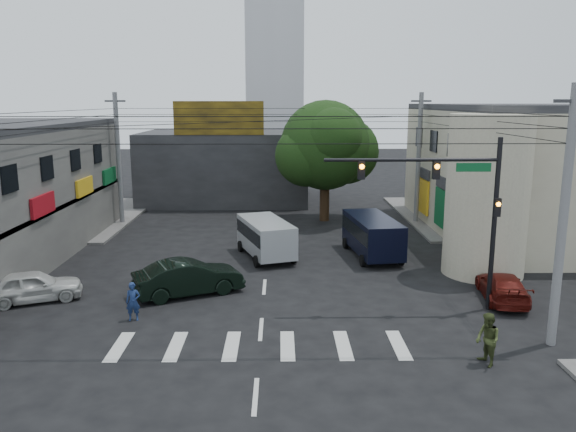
{
  "coord_description": "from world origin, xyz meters",
  "views": [
    {
      "loc": [
        0.74,
        -23.24,
        8.6
      ],
      "look_at": [
        1.14,
        4.0,
        3.01
      ],
      "focal_mm": 35.0,
      "sensor_mm": 36.0,
      "label": 1
    }
  ],
  "objects_px": {
    "maroon_sedan": "(502,287)",
    "traffic_officer": "(133,302)",
    "traffic_gantry": "(455,196)",
    "silver_minivan": "(266,239)",
    "utility_pole_far_left": "(119,160)",
    "utility_pole_far_right": "(419,159)",
    "white_compact": "(32,286)",
    "dark_sedan": "(189,278)",
    "navy_van": "(372,237)",
    "street_tree": "(325,146)",
    "utility_pole_near_right": "(563,220)",
    "pedestrian_olive": "(488,340)"
  },
  "relations": [
    {
      "from": "dark_sedan",
      "to": "pedestrian_olive",
      "type": "distance_m",
      "value": 13.05
    },
    {
      "from": "street_tree",
      "to": "utility_pole_far_right",
      "type": "bearing_deg",
      "value": -8.75
    },
    {
      "from": "white_compact",
      "to": "traffic_officer",
      "type": "bearing_deg",
      "value": -136.01
    },
    {
      "from": "street_tree",
      "to": "maroon_sedan",
      "type": "bearing_deg",
      "value": -68.97
    },
    {
      "from": "pedestrian_olive",
      "to": "utility_pole_far_right",
      "type": "bearing_deg",
      "value": 159.61
    },
    {
      "from": "utility_pole_far_left",
      "to": "street_tree",
      "type": "bearing_deg",
      "value": 3.95
    },
    {
      "from": "traffic_gantry",
      "to": "maroon_sedan",
      "type": "bearing_deg",
      "value": 22.33
    },
    {
      "from": "utility_pole_near_right",
      "to": "utility_pole_far_left",
      "type": "xyz_separation_m",
      "value": [
        -21.0,
        20.5,
        0.0
      ]
    },
    {
      "from": "traffic_gantry",
      "to": "traffic_officer",
      "type": "bearing_deg",
      "value": -175.6
    },
    {
      "from": "navy_van",
      "to": "utility_pole_near_right",
      "type": "bearing_deg",
      "value": -166.24
    },
    {
      "from": "dark_sedan",
      "to": "pedestrian_olive",
      "type": "relative_size",
      "value": 2.86
    },
    {
      "from": "street_tree",
      "to": "dark_sedan",
      "type": "relative_size",
      "value": 1.7
    },
    {
      "from": "white_compact",
      "to": "navy_van",
      "type": "distance_m",
      "value": 17.48
    },
    {
      "from": "utility_pole_far_right",
      "to": "silver_minivan",
      "type": "distance_m",
      "value": 14.23
    },
    {
      "from": "silver_minivan",
      "to": "navy_van",
      "type": "xyz_separation_m",
      "value": [
        5.97,
        0.16,
        0.05
      ]
    },
    {
      "from": "traffic_gantry",
      "to": "silver_minivan",
      "type": "relative_size",
      "value": 1.36
    },
    {
      "from": "pedestrian_olive",
      "to": "dark_sedan",
      "type": "bearing_deg",
      "value": -135.72
    },
    {
      "from": "maroon_sedan",
      "to": "silver_minivan",
      "type": "distance_m",
      "value": 12.68
    },
    {
      "from": "street_tree",
      "to": "white_compact",
      "type": "distance_m",
      "value": 22.4
    },
    {
      "from": "utility_pole_near_right",
      "to": "street_tree",
      "type": "bearing_deg",
      "value": 106.82
    },
    {
      "from": "traffic_officer",
      "to": "street_tree",
      "type": "bearing_deg",
      "value": 57.74
    },
    {
      "from": "utility_pole_far_left",
      "to": "dark_sedan",
      "type": "height_order",
      "value": "utility_pole_far_left"
    },
    {
      "from": "traffic_gantry",
      "to": "utility_pole_far_right",
      "type": "height_order",
      "value": "utility_pole_far_right"
    },
    {
      "from": "navy_van",
      "to": "pedestrian_olive",
      "type": "height_order",
      "value": "navy_van"
    },
    {
      "from": "utility_pole_far_right",
      "to": "traffic_officer",
      "type": "relative_size",
      "value": 5.9
    },
    {
      "from": "utility_pole_far_right",
      "to": "utility_pole_far_left",
      "type": "bearing_deg",
      "value": 180.0
    },
    {
      "from": "utility_pole_far_left",
      "to": "white_compact",
      "type": "height_order",
      "value": "utility_pole_far_left"
    },
    {
      "from": "utility_pole_far_left",
      "to": "silver_minivan",
      "type": "relative_size",
      "value": 1.74
    },
    {
      "from": "navy_van",
      "to": "traffic_officer",
      "type": "bearing_deg",
      "value": 122.64
    },
    {
      "from": "utility_pole_far_right",
      "to": "pedestrian_olive",
      "type": "height_order",
      "value": "utility_pole_far_right"
    },
    {
      "from": "dark_sedan",
      "to": "white_compact",
      "type": "distance_m",
      "value": 6.71
    },
    {
      "from": "maroon_sedan",
      "to": "traffic_officer",
      "type": "relative_size",
      "value": 2.82
    },
    {
      "from": "white_compact",
      "to": "silver_minivan",
      "type": "bearing_deg",
      "value": -77.2
    },
    {
      "from": "dark_sedan",
      "to": "navy_van",
      "type": "xyz_separation_m",
      "value": [
        9.31,
        6.29,
        0.31
      ]
    },
    {
      "from": "dark_sedan",
      "to": "traffic_officer",
      "type": "height_order",
      "value": "dark_sedan"
    },
    {
      "from": "street_tree",
      "to": "silver_minivan",
      "type": "xyz_separation_m",
      "value": [
        -4.05,
        -9.87,
        -4.42
      ]
    },
    {
      "from": "maroon_sedan",
      "to": "utility_pole_far_left",
      "type": "bearing_deg",
      "value": -28.66
    },
    {
      "from": "utility_pole_far_left",
      "to": "maroon_sedan",
      "type": "distance_m",
      "value": 26.64
    },
    {
      "from": "white_compact",
      "to": "street_tree",
      "type": "bearing_deg",
      "value": -61.77
    },
    {
      "from": "traffic_gantry",
      "to": "silver_minivan",
      "type": "distance_m",
      "value": 11.93
    },
    {
      "from": "street_tree",
      "to": "utility_pole_far_left",
      "type": "height_order",
      "value": "utility_pole_far_left"
    },
    {
      "from": "utility_pole_far_right",
      "to": "traffic_officer",
      "type": "bearing_deg",
      "value": -130.94
    },
    {
      "from": "utility_pole_far_left",
      "to": "white_compact",
      "type": "relative_size",
      "value": 2.09
    },
    {
      "from": "utility_pole_far_left",
      "to": "dark_sedan",
      "type": "bearing_deg",
      "value": -64.62
    },
    {
      "from": "traffic_gantry",
      "to": "utility_pole_near_right",
      "type": "distance_m",
      "value": 4.41
    },
    {
      "from": "traffic_officer",
      "to": "utility_pole_near_right",
      "type": "bearing_deg",
      "value": -15.73
    },
    {
      "from": "utility_pole_far_left",
      "to": "maroon_sedan",
      "type": "height_order",
      "value": "utility_pole_far_left"
    },
    {
      "from": "traffic_officer",
      "to": "dark_sedan",
      "type": "bearing_deg",
      "value": 53.49
    },
    {
      "from": "utility_pole_far_left",
      "to": "utility_pole_far_right",
      "type": "xyz_separation_m",
      "value": [
        21.0,
        0.0,
        0.0
      ]
    },
    {
      "from": "utility_pole_far_left",
      "to": "utility_pole_far_right",
      "type": "relative_size",
      "value": 1.0
    }
  ]
}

